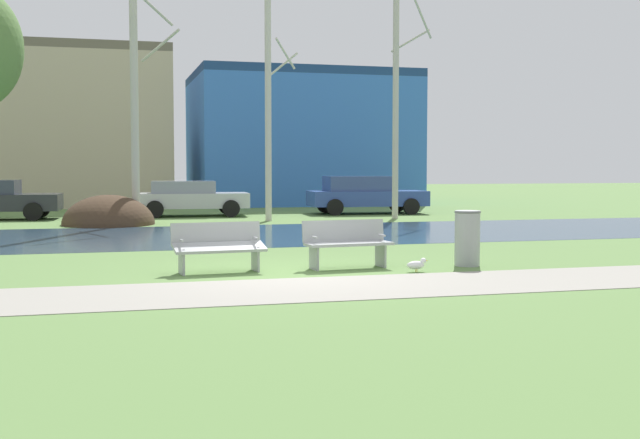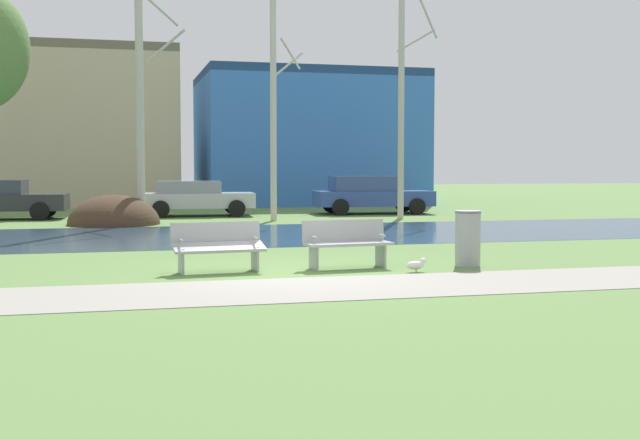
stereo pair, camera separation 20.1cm
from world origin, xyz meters
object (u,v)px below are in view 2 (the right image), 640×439
parked_sedan_second_silver (196,197)px  parked_hatch_third_blue (370,194)px  seagull (416,265)px  bench_right (347,242)px  bench_left (218,245)px  trash_bin (468,237)px

parked_sedan_second_silver → parked_hatch_third_blue: (6.89, -0.16, 0.07)m
parked_sedan_second_silver → parked_hatch_third_blue: parked_hatch_third_blue is taller
seagull → parked_hatch_third_blue: parked_hatch_third_blue is taller
parked_sedan_second_silver → bench_right: bearing=-85.9°
bench_right → parked_hatch_third_blue: parked_hatch_third_blue is taller
bench_right → parked_sedan_second_silver: (-1.18, 16.49, 0.25)m
seagull → parked_hatch_third_blue: bearing=74.7°
bench_right → parked_hatch_third_blue: (5.71, 16.33, 0.32)m
bench_left → bench_right: bearing=0.0°
bench_left → trash_bin: bearing=-3.3°
bench_right → trash_bin: 2.28m
bench_right → seagull: size_ratio=4.16×
bench_left → parked_sedan_second_silver: size_ratio=0.38×
trash_bin → parked_sedan_second_silver: bearing=101.6°
seagull → bench_left: bearing=166.0°
trash_bin → parked_sedan_second_silver: 17.11m
trash_bin → bench_left: bearing=176.7°
bench_right → trash_bin: (2.26, -0.27, 0.06)m
seagull → parked_sedan_second_silver: (-2.20, 17.33, 0.59)m
seagull → parked_sedan_second_silver: bearing=97.2°
bench_left → seagull: size_ratio=4.16×
bench_right → trash_bin: trash_bin is taller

